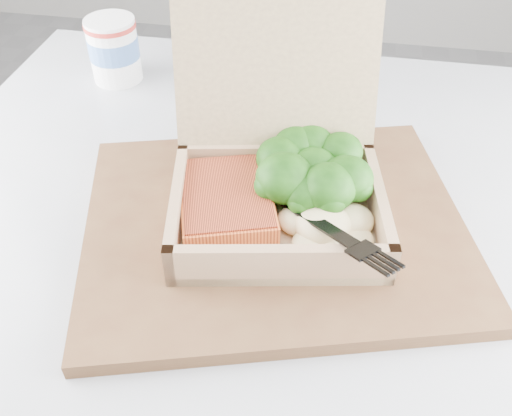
% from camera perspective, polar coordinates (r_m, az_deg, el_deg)
% --- Properties ---
extents(cafe_table, '(0.79, 0.79, 0.73)m').
position_cam_1_polar(cafe_table, '(0.72, -0.10, -12.88)').
color(cafe_table, black).
rests_on(cafe_table, floor).
extents(serving_tray, '(0.44, 0.39, 0.02)m').
position_cam_1_polar(serving_tray, '(0.57, 1.88, -1.81)').
color(serving_tray, brown).
rests_on(serving_tray, cafe_table).
extents(takeout_container, '(0.23, 0.24, 0.19)m').
position_cam_1_polar(takeout_container, '(0.55, 2.13, 4.17)').
color(takeout_container, tan).
rests_on(takeout_container, serving_tray).
extents(salmon_fillet, '(0.12, 0.13, 0.02)m').
position_cam_1_polar(salmon_fillet, '(0.55, -2.96, 0.63)').
color(salmon_fillet, orange).
rests_on(salmon_fillet, takeout_container).
extents(broccoli_pile, '(0.13, 0.13, 0.05)m').
position_cam_1_polar(broccoli_pile, '(0.57, 5.75, 3.44)').
color(broccoli_pile, '#276A17').
rests_on(broccoli_pile, takeout_container).
extents(mashed_potatoes, '(0.09, 0.07, 0.03)m').
position_cam_1_polar(mashed_potatoes, '(0.53, 6.72, -1.61)').
color(mashed_potatoes, beige).
rests_on(mashed_potatoes, takeout_container).
extents(plastic_fork, '(0.13, 0.13, 0.03)m').
position_cam_1_polar(plastic_fork, '(0.53, 4.32, 0.22)').
color(plastic_fork, black).
rests_on(plastic_fork, mashed_potatoes).
extents(paper_cup, '(0.07, 0.07, 0.09)m').
position_cam_1_polar(paper_cup, '(0.82, -14.04, 15.27)').
color(paper_cup, white).
rests_on(paper_cup, cafe_table).
extents(receipt, '(0.10, 0.16, 0.00)m').
position_cam_1_polar(receipt, '(0.72, 2.73, 8.27)').
color(receipt, white).
rests_on(receipt, cafe_table).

